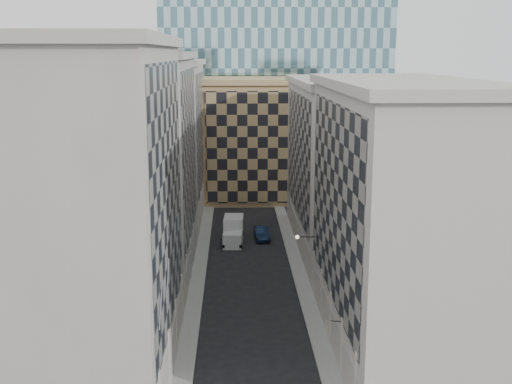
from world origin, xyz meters
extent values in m
cube|color=gray|center=(-5.25, 30.00, 0.07)|extent=(1.50, 100.00, 0.15)
cube|color=gray|center=(5.25, 30.00, 0.07)|extent=(1.50, 100.00, 0.15)
cube|color=#A39F92|center=(-11.00, 11.00, 11.50)|extent=(10.00, 22.00, 23.00)
cube|color=gray|center=(-6.12, 11.00, 13.00)|extent=(0.25, 19.36, 18.00)
cube|color=#A39F92|center=(-6.20, 11.00, 1.60)|extent=(0.45, 21.12, 3.20)
cube|color=#A39F92|center=(-11.00, 11.00, 23.35)|extent=(10.80, 22.80, 0.70)
cylinder|color=#A39F92|center=(-6.35, 8.25, 2.20)|extent=(0.90, 0.90, 4.40)
cylinder|color=#A39F92|center=(-6.35, 13.75, 2.20)|extent=(0.90, 0.90, 4.40)
cylinder|color=#A39F92|center=(-6.35, 19.25, 2.20)|extent=(0.90, 0.90, 4.40)
cube|color=#9C9B91|center=(-11.00, 33.00, 11.00)|extent=(10.00, 22.00, 22.00)
cube|color=gray|center=(-6.12, 33.00, 12.50)|extent=(0.25, 19.36, 17.00)
cube|color=#9C9B91|center=(-6.20, 33.00, 1.60)|extent=(0.45, 21.12, 3.20)
cube|color=#9C9B91|center=(-11.00, 33.00, 22.35)|extent=(10.80, 22.80, 0.70)
cylinder|color=#9C9B91|center=(-6.35, 24.75, 2.20)|extent=(0.90, 0.90, 4.40)
cylinder|color=#9C9B91|center=(-6.35, 30.25, 2.20)|extent=(0.90, 0.90, 4.40)
cylinder|color=#9C9B91|center=(-6.35, 35.75, 2.20)|extent=(0.90, 0.90, 4.40)
cylinder|color=#9C9B91|center=(-6.35, 41.25, 2.20)|extent=(0.90, 0.90, 4.40)
cube|color=#A39F92|center=(-11.00, 55.00, 10.50)|extent=(10.00, 22.00, 21.00)
cube|color=gray|center=(-6.12, 55.00, 12.00)|extent=(0.25, 19.36, 16.00)
cube|color=#A39F92|center=(-6.20, 55.00, 1.60)|extent=(0.45, 21.12, 3.20)
cube|color=#A39F92|center=(-11.00, 55.00, 21.35)|extent=(10.80, 22.80, 0.70)
cylinder|color=#A39F92|center=(-6.35, 46.75, 2.20)|extent=(0.90, 0.90, 4.40)
cylinder|color=#A39F92|center=(-6.35, 52.25, 2.20)|extent=(0.90, 0.90, 4.40)
cylinder|color=#A39F92|center=(-6.35, 57.75, 2.20)|extent=(0.90, 0.90, 4.40)
cylinder|color=#A39F92|center=(-6.35, 63.25, 2.20)|extent=(0.90, 0.90, 4.40)
cube|color=#B9B5A9|center=(11.00, 15.00, 10.00)|extent=(10.00, 26.00, 20.00)
cube|color=gray|center=(6.12, 15.00, 11.50)|extent=(0.25, 22.88, 15.00)
cube|color=#B9B5A9|center=(6.20, 15.00, 1.60)|extent=(0.45, 24.96, 3.20)
cube|color=#B9B5A9|center=(11.00, 15.00, 20.35)|extent=(10.80, 26.80, 0.70)
cylinder|color=#B9B5A9|center=(6.35, 9.80, 2.20)|extent=(0.90, 0.90, 4.40)
cylinder|color=#B9B5A9|center=(6.35, 15.00, 2.20)|extent=(0.90, 0.90, 4.40)
cylinder|color=#B9B5A9|center=(6.35, 20.20, 2.20)|extent=(0.90, 0.90, 4.40)
cylinder|color=#B9B5A9|center=(6.35, 25.40, 2.20)|extent=(0.90, 0.90, 4.40)
cube|color=#B9B5A9|center=(11.00, 42.00, 9.50)|extent=(10.00, 28.00, 19.00)
cube|color=gray|center=(6.12, 42.00, 11.00)|extent=(0.25, 24.64, 14.00)
cube|color=#B9B5A9|center=(6.20, 42.00, 1.60)|extent=(0.45, 26.88, 3.20)
cube|color=#B9B5A9|center=(11.00, 42.00, 19.35)|extent=(10.80, 28.80, 0.70)
cube|color=tan|center=(2.00, 68.00, 9.00)|extent=(16.00, 14.00, 18.00)
cube|color=tan|center=(2.00, 60.90, 9.00)|extent=(15.20, 0.25, 16.50)
cube|color=tan|center=(2.00, 68.00, 18.40)|extent=(16.80, 14.80, 0.80)
cube|color=#2C2822|center=(0.00, 82.00, 14.00)|extent=(6.00, 6.00, 28.00)
cube|color=#2C2822|center=(0.00, 82.00, 28.70)|extent=(7.00, 7.00, 1.40)
cylinder|color=gray|center=(-5.90, 4.00, 8.00)|extent=(0.10, 2.33, 2.33)
cylinder|color=gray|center=(-5.90, 8.00, 8.00)|extent=(0.10, 2.33, 2.33)
cylinder|color=black|center=(5.10, 24.00, 6.20)|extent=(1.80, 0.08, 0.08)
sphere|color=#FFE5B2|center=(4.20, 24.00, 6.20)|extent=(0.36, 0.36, 0.36)
cube|color=silver|center=(-1.73, 41.12, 0.90)|extent=(2.33, 2.52, 1.80)
cube|color=silver|center=(-1.58, 43.72, 1.55)|extent=(2.50, 3.72, 3.10)
cylinder|color=black|center=(-2.77, 40.38, 0.45)|extent=(0.35, 0.92, 0.90)
cylinder|color=black|center=(-0.77, 40.27, 0.45)|extent=(0.35, 0.92, 0.90)
cylinder|color=black|center=(-2.52, 44.97, 0.45)|extent=(0.35, 0.92, 0.90)
cylinder|color=black|center=(-0.52, 44.86, 0.45)|extent=(0.35, 0.92, 0.90)
imported|color=#0D1A31|center=(1.85, 44.40, 0.78)|extent=(1.96, 4.81, 1.55)
cylinder|color=black|center=(5.60, 9.83, 4.20)|extent=(0.80, 0.17, 0.06)
cube|color=tan|center=(4.90, 9.83, 3.80)|extent=(0.15, 0.70, 0.70)
camera|label=1|loc=(-1.52, -31.84, 22.57)|focal=45.00mm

